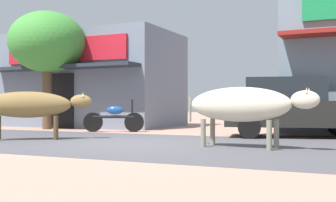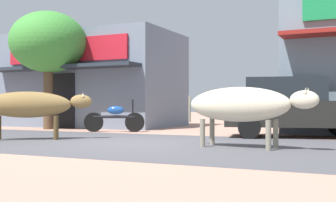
{
  "view_description": "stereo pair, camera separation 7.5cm",
  "coord_description": "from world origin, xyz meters",
  "px_view_note": "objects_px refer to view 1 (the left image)",
  "views": [
    {
      "loc": [
        5.09,
        -8.89,
        0.9
      ],
      "look_at": [
        0.24,
        1.68,
        1.0
      ],
      "focal_mm": 46.54,
      "sensor_mm": 36.0,
      "label": 1
    },
    {
      "loc": [
        5.16,
        -8.86,
        0.9
      ],
      "look_at": [
        0.24,
        1.68,
        1.0
      ],
      "focal_mm": 46.54,
      "sensor_mm": 36.0,
      "label": 2
    }
  ],
  "objects_px": {
    "cow_near_brown": "(30,105)",
    "parked_hatchback_car": "(292,107)",
    "roadside_tree": "(47,43)",
    "cow_far_dark": "(242,105)",
    "parked_motorcycle": "(114,118)"
  },
  "relations": [
    {
      "from": "cow_near_brown",
      "to": "parked_hatchback_car",
      "type": "bearing_deg",
      "value": 31.72
    },
    {
      "from": "roadside_tree",
      "to": "cow_far_dark",
      "type": "height_order",
      "value": "roadside_tree"
    },
    {
      "from": "roadside_tree",
      "to": "cow_far_dark",
      "type": "bearing_deg",
      "value": -24.54
    },
    {
      "from": "roadside_tree",
      "to": "cow_far_dark",
      "type": "distance_m",
      "value": 9.46
    },
    {
      "from": "parked_motorcycle",
      "to": "cow_near_brown",
      "type": "height_order",
      "value": "cow_near_brown"
    },
    {
      "from": "parked_hatchback_car",
      "to": "roadside_tree",
      "type": "bearing_deg",
      "value": 177.93
    },
    {
      "from": "cow_far_dark",
      "to": "parked_motorcycle",
      "type": "bearing_deg",
      "value": 146.83
    },
    {
      "from": "parked_motorcycle",
      "to": "cow_near_brown",
      "type": "xyz_separation_m",
      "value": [
        -0.3,
        -3.61,
        0.41
      ]
    },
    {
      "from": "roadside_tree",
      "to": "parked_motorcycle",
      "type": "distance_m",
      "value": 4.17
    },
    {
      "from": "roadside_tree",
      "to": "cow_near_brown",
      "type": "xyz_separation_m",
      "value": [
        2.85,
        -4.02,
        -2.3
      ]
    },
    {
      "from": "parked_motorcycle",
      "to": "cow_far_dark",
      "type": "bearing_deg",
      "value": -33.17
    },
    {
      "from": "roadside_tree",
      "to": "parked_hatchback_car",
      "type": "bearing_deg",
      "value": -2.07
    },
    {
      "from": "cow_near_brown",
      "to": "cow_far_dark",
      "type": "relative_size",
      "value": 0.87
    },
    {
      "from": "cow_near_brown",
      "to": "cow_far_dark",
      "type": "bearing_deg",
      "value": 2.17
    },
    {
      "from": "cow_near_brown",
      "to": "roadside_tree",
      "type": "bearing_deg",
      "value": 125.3
    }
  ]
}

